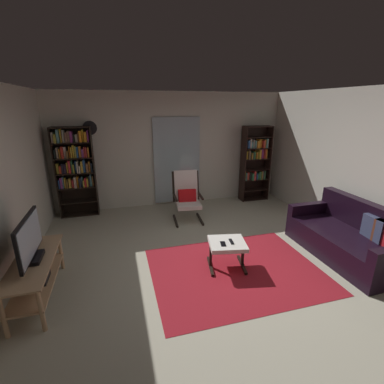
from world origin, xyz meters
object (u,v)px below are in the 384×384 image
ottoman (227,246)px  tv_stand (36,273)px  bookshelf_near_tv (75,165)px  bookshelf_near_sofa (255,161)px  leather_sofa (350,238)px  lounge_armchair (187,195)px  television (30,241)px  tv_remote (231,241)px  wall_clock (90,128)px  cell_phone (223,244)px

ottoman → tv_stand: bearing=179.8°
tv_stand → bookshelf_near_tv: size_ratio=0.69×
tv_stand → bookshelf_near_sofa: bookshelf_near_sofa is taller
bookshelf_near_tv → ottoman: size_ratio=3.14×
bookshelf_near_tv → leather_sofa: 5.30m
lounge_armchair → television: bearing=-142.0°
tv_remote → bookshelf_near_sofa: bearing=64.8°
bookshelf_near_sofa → wall_clock: wall_clock is taller
lounge_armchair → ottoman: (0.11, -1.90, -0.19)m
bookshelf_near_sofa → leather_sofa: bookshelf_near_sofa is taller
television → lounge_armchair: (2.41, 1.88, -0.25)m
cell_phone → bookshelf_near_tv: bearing=140.9°
bookshelf_near_sofa → tv_remote: bookshelf_near_sofa is taller
leather_sofa → tv_remote: 1.96m
leather_sofa → ottoman: size_ratio=3.00×
tv_stand → bookshelf_near_tv: bearing=85.4°
bookshelf_near_tv → bookshelf_near_sofa: bookshelf_near_tv is taller
leather_sofa → wall_clock: bearing=141.4°
tv_stand → cell_phone: (2.43, -0.06, 0.07)m
tv_remote → cell_phone: size_ratio=1.03×
lounge_armchair → tv_remote: bearing=-85.2°
television → tv_remote: bearing=-0.9°
bookshelf_near_sofa → ottoman: 3.32m
tv_stand → lounge_armchair: lounge_armchair is taller
tv_stand → leather_sofa: (4.52, -0.24, -0.04)m
television → leather_sofa: size_ratio=0.47×
leather_sofa → cell_phone: bearing=174.9°
tv_stand → ottoman: tv_stand is taller
bookshelf_near_tv → bookshelf_near_sofa: size_ratio=1.03×
television → bookshelf_near_tv: (0.22, 2.77, 0.31)m
bookshelf_near_tv → ottoman: 3.69m
tv_stand → leather_sofa: size_ratio=0.72×
ottoman → wall_clock: wall_clock is taller
tv_stand → wall_clock: 3.32m
bookshelf_near_sofa → ottoman: bearing=-124.4°
television → ottoman: (2.52, -0.02, -0.44)m
tv_stand → bookshelf_near_sofa: bearing=31.6°
bookshelf_near_sofa → bookshelf_near_tv: bearing=178.7°
ottoman → tv_remote: (0.05, -0.02, 0.08)m
wall_clock → lounge_armchair: bearing=-29.1°
tv_stand → tv_remote: bearing=-0.7°
cell_phone → wall_clock: (-1.84, 2.96, 1.43)m
television → bookshelf_near_sofa: bookshelf_near_sofa is taller
tv_stand → wall_clock: wall_clock is taller
bookshelf_near_sofa → wall_clock: bearing=176.7°
bookshelf_near_tv → lounge_armchair: 2.43m
leather_sofa → ottoman: leather_sofa is taller
leather_sofa → lounge_armchair: bearing=134.7°
television → wall_clock: 3.14m
lounge_armchair → wall_clock: bearing=150.9°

